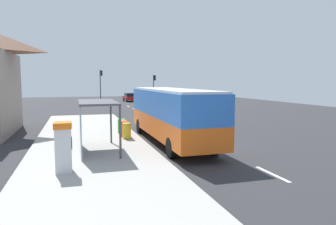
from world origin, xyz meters
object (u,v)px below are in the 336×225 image
at_px(white_van, 159,101).
at_px(recycling_bin_orange, 123,128).
at_px(recycling_bin_green, 122,126).
at_px(sedan_near, 130,97).
at_px(traffic_light_far_side, 101,82).
at_px(recycling_bin_red, 125,129).
at_px(bus_shelter, 91,113).
at_px(ticket_machine, 63,147).
at_px(traffic_light_near_side, 154,84).
at_px(bus, 171,112).
at_px(recycling_bin_yellow, 127,131).

bearing_deg(white_van, recycling_bin_orange, -112.71).
xyz_separation_m(recycling_bin_orange, recycling_bin_green, (0.00, 0.70, 0.00)).
xyz_separation_m(sedan_near, recycling_bin_orange, (-6.50, -36.04, -0.14)).
distance_m(recycling_bin_green, traffic_light_far_side, 30.95).
relative_size(recycling_bin_red, recycling_bin_green, 1.00).
distance_m(sedan_near, bus_shelter, 41.37).
xyz_separation_m(ticket_machine, recycling_bin_red, (3.44, 7.08, -0.52)).
bearing_deg(sedan_near, traffic_light_far_side, -139.96).
height_order(ticket_machine, traffic_light_near_side, traffic_light_near_side).
height_order(white_van, ticket_machine, white_van).
bearing_deg(bus, ticket_machine, -138.00).
relative_size(sedan_near, traffic_light_near_side, 0.95).
bearing_deg(recycling_bin_green, recycling_bin_yellow, -90.00).
bearing_deg(traffic_light_far_side, ticket_machine, -96.59).
distance_m(sedan_near, traffic_light_far_side, 7.59).
height_order(white_van, traffic_light_near_side, traffic_light_near_side).
xyz_separation_m(sedan_near, ticket_machine, (-9.94, -43.82, 0.38)).
distance_m(white_van, sedan_near, 20.75).
bearing_deg(bus, sedan_near, 84.04).
bearing_deg(bus_shelter, recycling_bin_orange, 63.21).
relative_size(ticket_machine, recycling_bin_red, 2.04).
bearing_deg(white_van, sedan_near, 89.72).
xyz_separation_m(white_van, recycling_bin_yellow, (-6.40, -16.69, -0.69)).
relative_size(recycling_bin_yellow, recycling_bin_green, 1.00).
distance_m(bus, white_van, 18.17).
distance_m(white_van, recycling_bin_red, 17.24).
bearing_deg(white_van, recycling_bin_yellow, -110.98).
height_order(sedan_near, traffic_light_far_side, traffic_light_far_side).
height_order(recycling_bin_yellow, recycling_bin_green, same).
height_order(bus, recycling_bin_orange, bus).
bearing_deg(traffic_light_far_side, recycling_bin_orange, -91.99).
relative_size(sedan_near, ticket_machine, 2.30).
relative_size(bus, bus_shelter, 2.75).
relative_size(recycling_bin_green, bus_shelter, 0.24).
distance_m(sedan_near, recycling_bin_red, 37.31).
relative_size(white_van, recycling_bin_green, 5.49).
xyz_separation_m(sedan_near, recycling_bin_red, (-6.50, -36.74, -0.14)).
bearing_deg(bus, traffic_light_far_side, 92.35).
height_order(bus, sedan_near, bus).
distance_m(recycling_bin_red, traffic_light_far_side, 32.34).
height_order(ticket_machine, traffic_light_far_side, traffic_light_far_side).
height_order(recycling_bin_red, traffic_light_near_side, traffic_light_near_side).
bearing_deg(bus, bus_shelter, -157.62).
bearing_deg(recycling_bin_red, recycling_bin_yellow, -90.00).
height_order(bus, white_van, bus).
height_order(recycling_bin_red, traffic_light_far_side, traffic_light_far_side).
distance_m(ticket_machine, recycling_bin_yellow, 7.27).
relative_size(white_van, sedan_near, 1.17).
height_order(sedan_near, recycling_bin_yellow, sedan_near).
bearing_deg(recycling_bin_red, traffic_light_far_side, 88.05).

